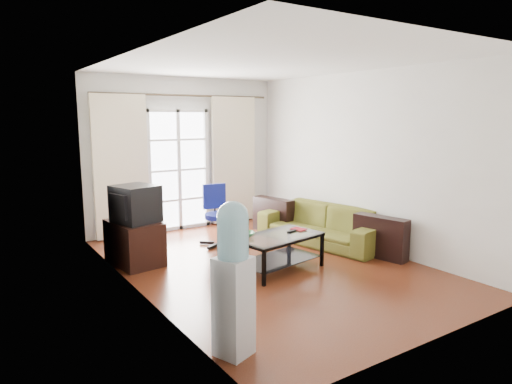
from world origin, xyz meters
TOP-DOWN VIEW (x-y plane):
  - floor at (0.00, 0.00)m, footprint 5.20×5.20m
  - ceiling at (0.00, 0.00)m, footprint 5.20×5.20m
  - wall_back at (0.00, 2.60)m, footprint 3.60×0.02m
  - wall_front at (0.00, -2.60)m, footprint 3.60×0.02m
  - wall_left at (-1.80, 0.00)m, footprint 0.02×5.20m
  - wall_right at (1.80, 0.00)m, footprint 0.02×5.20m
  - french_door at (-0.15, 2.54)m, footprint 1.16×0.06m
  - curtain_rod at (0.00, 2.50)m, footprint 3.30×0.04m
  - curtain_left at (-1.20, 2.48)m, footprint 0.90×0.07m
  - curtain_right at (0.95, 2.48)m, footprint 0.90×0.07m
  - radiator at (0.80, 2.50)m, footprint 0.64×0.12m
  - sofa at (1.35, 0.41)m, footprint 2.41×1.64m
  - coffee_table at (0.00, -0.25)m, footprint 1.26×0.85m
  - bowl at (-0.38, -0.06)m, footprint 0.39×0.39m
  - book at (0.34, -0.19)m, footprint 0.22×0.26m
  - remote at (0.28, -0.20)m, footprint 0.18×0.08m
  - tv_stand at (-1.49, 1.05)m, footprint 0.65×0.88m
  - crt_tv at (-1.50, 1.00)m, footprint 0.65×0.66m
  - task_chair at (-0.06, 1.25)m, footprint 0.73×0.73m
  - water_cooler at (-1.60, -1.81)m, footprint 0.35×0.35m

SIDE VIEW (x-z plane):
  - floor at x=0.00m, z-range 0.00..0.00m
  - task_chair at x=-0.06m, z-range -0.20..0.76m
  - tv_stand at x=-1.49m, z-range 0.00..0.60m
  - coffee_table at x=0.00m, z-range 0.07..0.54m
  - sofa at x=1.35m, z-range 0.00..0.61m
  - radiator at x=0.80m, z-range 0.01..0.65m
  - book at x=0.34m, z-range 0.47..0.49m
  - remote at x=0.28m, z-range 0.47..0.49m
  - bowl at x=-0.38m, z-range 0.47..0.53m
  - water_cooler at x=-1.60m, z-range 0.03..1.37m
  - crt_tv at x=-1.50m, z-range 0.60..1.10m
  - french_door at x=-0.15m, z-range 0.00..2.15m
  - curtain_left at x=-1.20m, z-range 0.02..2.38m
  - curtain_right at x=0.95m, z-range 0.02..2.38m
  - wall_back at x=0.00m, z-range 0.00..2.70m
  - wall_front at x=0.00m, z-range 0.00..2.70m
  - wall_left at x=-1.80m, z-range 0.00..2.70m
  - wall_right at x=1.80m, z-range 0.00..2.70m
  - curtain_rod at x=0.00m, z-range 2.36..2.40m
  - ceiling at x=0.00m, z-range 2.70..2.70m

